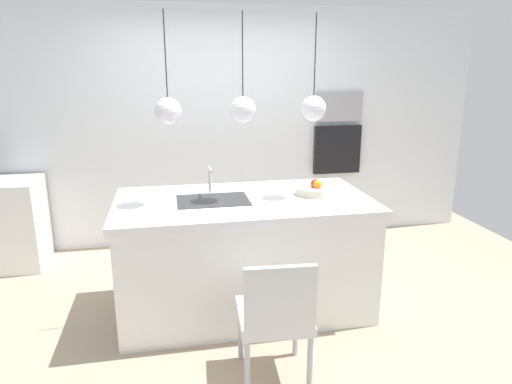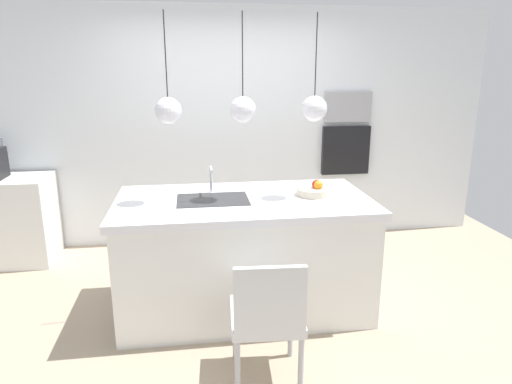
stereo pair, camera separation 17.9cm
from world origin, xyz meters
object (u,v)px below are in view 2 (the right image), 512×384
(oven, at_px, (345,150))
(microwave, at_px, (348,107))
(fruit_bowl, at_px, (314,190))
(chair_near, at_px, (267,314))

(oven, bearing_deg, microwave, 0.00)
(fruit_bowl, relative_size, microwave, 0.51)
(fruit_bowl, height_order, oven, oven)
(microwave, xyz_separation_m, chair_near, (-1.35, -2.58, -1.03))
(microwave, bearing_deg, fruit_bowl, -117.13)
(fruit_bowl, height_order, chair_near, fruit_bowl)
(fruit_bowl, bearing_deg, microwave, 62.87)
(microwave, bearing_deg, chair_near, -117.67)
(oven, bearing_deg, fruit_bowl, -117.13)
(fruit_bowl, relative_size, chair_near, 0.31)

